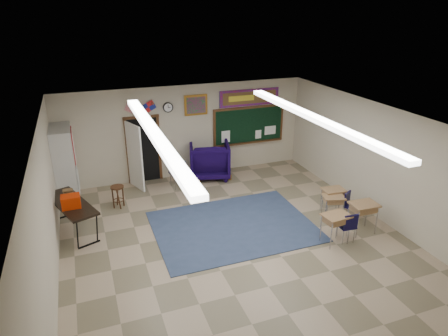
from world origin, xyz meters
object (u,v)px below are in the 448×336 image
object	(u,v)px
folding_table	(73,216)
student_desk_front_right	(333,199)
student_desk_front_left	(333,206)
wingback_armchair	(209,160)
wooden_stool	(118,196)

from	to	relation	value
folding_table	student_desk_front_right	bearing A→B (deg)	-32.30
student_desk_front_left	folding_table	distance (m)	6.66
wingback_armchair	student_desk_front_right	xyz separation A→B (m)	(2.35, -3.53, -0.20)
folding_table	wingback_armchair	bearing A→B (deg)	6.02
student_desk_front_left	wingback_armchair	bearing A→B (deg)	136.16
folding_table	wooden_stool	size ratio (longest dim) A/B	3.19
wingback_armchair	student_desk_front_right	size ratio (longest dim) A/B	1.85
student_desk_front_left	folding_table	bearing A→B (deg)	-178.05
folding_table	student_desk_front_left	bearing A→B (deg)	-35.20
student_desk_front_right	folding_table	distance (m)	6.78
student_desk_front_right	wingback_armchair	bearing A→B (deg)	128.37
student_desk_front_left	student_desk_front_right	size ratio (longest dim) A/B	0.94
folding_table	wooden_stool	world-z (taller)	folding_table
student_desk_front_right	folding_table	bearing A→B (deg)	172.69
wingback_armchair	folding_table	distance (m)	4.78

